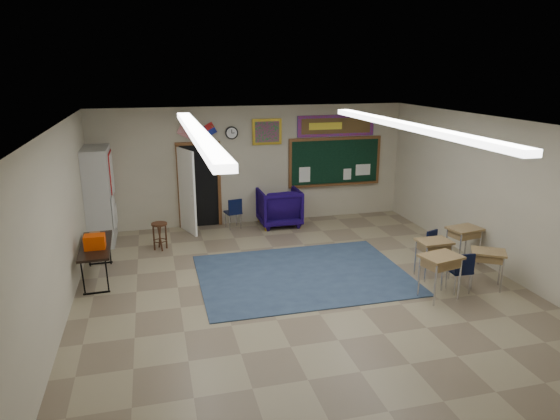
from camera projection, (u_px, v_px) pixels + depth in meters
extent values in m
plane|color=gray|center=(305.00, 293.00, 8.96)|extent=(9.00, 9.00, 0.00)
cube|color=#B9AF96|center=(254.00, 165.00, 12.73)|extent=(8.00, 0.04, 3.00)
cube|color=#B9AF96|center=(461.00, 354.00, 4.36)|extent=(8.00, 0.04, 3.00)
cube|color=#B9AF96|center=(55.00, 232.00, 7.58)|extent=(0.04, 9.00, 3.00)
cube|color=#B9AF96|center=(506.00, 199.00, 9.51)|extent=(0.04, 9.00, 3.00)
cube|color=beige|center=(308.00, 125.00, 8.13)|extent=(8.00, 9.00, 0.04)
cube|color=#344963|center=(303.00, 275.00, 9.75)|extent=(4.00, 3.00, 0.02)
cube|color=black|center=(199.00, 186.00, 12.51)|extent=(0.95, 0.04, 2.10)
cube|color=white|center=(187.00, 191.00, 12.02)|extent=(0.35, 0.86, 2.05)
cube|color=brown|center=(335.00, 162.00, 13.24)|extent=(2.55, 0.05, 1.30)
cube|color=black|center=(335.00, 162.00, 13.22)|extent=(2.40, 0.03, 1.15)
cube|color=brown|center=(335.00, 184.00, 13.34)|extent=(2.40, 0.12, 0.04)
cube|color=red|center=(336.00, 126.00, 12.97)|extent=(2.10, 0.04, 0.55)
cube|color=brown|center=(336.00, 126.00, 12.96)|extent=(1.90, 0.03, 0.40)
cube|color=#AF8E21|center=(267.00, 132.00, 12.56)|extent=(0.75, 0.05, 0.65)
cube|color=#A51466|center=(267.00, 132.00, 12.54)|extent=(0.62, 0.03, 0.52)
cylinder|color=black|center=(232.00, 133.00, 12.34)|extent=(0.32, 0.05, 0.32)
cylinder|color=white|center=(232.00, 133.00, 12.32)|extent=(0.26, 0.02, 0.26)
cube|color=#AEAEAA|center=(99.00, 196.00, 11.34)|extent=(0.55, 1.25, 2.20)
imported|color=#100539|center=(279.00, 207.00, 12.74)|extent=(1.03, 1.05, 0.96)
cube|color=#9C8048|center=(434.00, 241.00, 9.48)|extent=(0.63, 0.48, 0.04)
cube|color=brown|center=(434.00, 246.00, 9.51)|extent=(0.55, 0.41, 0.12)
cube|color=#9C8048|center=(465.00, 229.00, 10.15)|extent=(0.72, 0.59, 0.04)
cube|color=brown|center=(464.00, 234.00, 10.18)|extent=(0.62, 0.50, 0.13)
cube|color=#9C8048|center=(441.00, 257.00, 8.57)|extent=(0.76, 0.63, 0.04)
cube|color=brown|center=(441.00, 263.00, 8.60)|extent=(0.65, 0.53, 0.13)
cube|color=#9C8048|center=(489.00, 252.00, 9.03)|extent=(0.74, 0.69, 0.04)
cube|color=brown|center=(488.00, 257.00, 9.06)|extent=(0.63, 0.59, 0.12)
cube|color=black|center=(96.00, 245.00, 9.44)|extent=(0.61, 1.67, 0.05)
cube|color=#D73D03|center=(95.00, 242.00, 9.19)|extent=(0.37, 0.28, 0.26)
cylinder|color=#462415|center=(159.00, 224.00, 10.98)|extent=(0.35, 0.35, 0.04)
torus|color=#462415|center=(160.00, 241.00, 11.08)|extent=(0.28, 0.28, 0.02)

